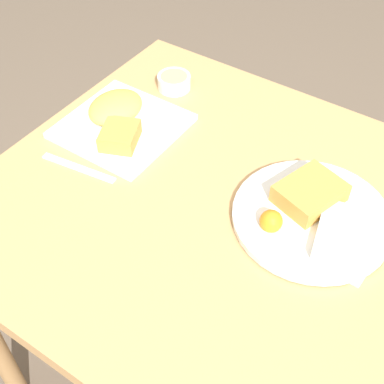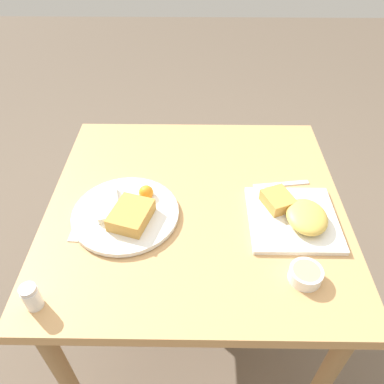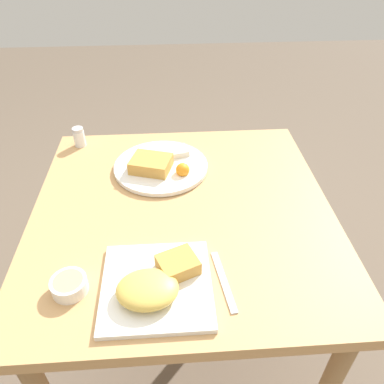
% 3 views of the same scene
% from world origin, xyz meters
% --- Properties ---
extents(ground_plane, '(8.00, 8.00, 0.00)m').
position_xyz_m(ground_plane, '(0.00, 0.00, 0.00)').
color(ground_plane, brown).
extents(dining_table, '(0.86, 0.88, 0.73)m').
position_xyz_m(dining_table, '(0.00, 0.00, 0.64)').
color(dining_table, tan).
rests_on(dining_table, ground_plane).
extents(menu_card, '(0.21, 0.26, 0.00)m').
position_xyz_m(menu_card, '(-0.07, 0.22, 0.73)').
color(menu_card, beige).
rests_on(menu_card, dining_table).
extents(plate_square_near, '(0.25, 0.25, 0.06)m').
position_xyz_m(plate_square_near, '(-0.07, -0.28, 0.75)').
color(plate_square_near, white).
rests_on(plate_square_near, dining_table).
extents(plate_oval_far, '(0.31, 0.31, 0.05)m').
position_xyz_m(plate_oval_far, '(-0.06, 0.20, 0.75)').
color(plate_oval_far, white).
rests_on(plate_oval_far, menu_card).
extents(sauce_ramekin, '(0.08, 0.08, 0.03)m').
position_xyz_m(sauce_ramekin, '(-0.27, -0.27, 0.75)').
color(sauce_ramekin, white).
rests_on(sauce_ramekin, dining_table).
extents(salt_shaker, '(0.04, 0.04, 0.07)m').
position_xyz_m(salt_shaker, '(-0.35, 0.37, 0.76)').
color(salt_shaker, white).
rests_on(salt_shaker, dining_table).
extents(butter_knife, '(0.04, 0.18, 0.00)m').
position_xyz_m(butter_knife, '(0.08, -0.27, 0.73)').
color(butter_knife, silver).
rests_on(butter_knife, dining_table).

